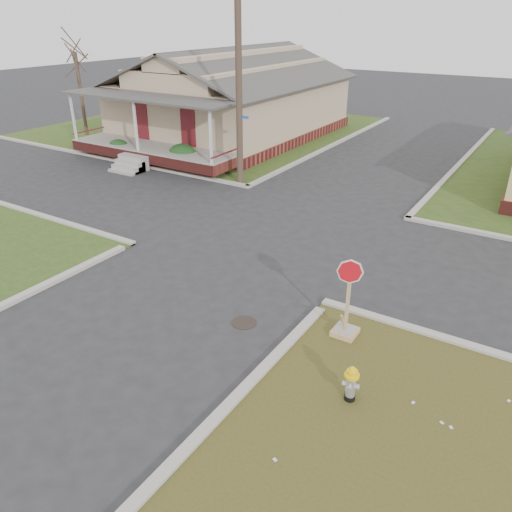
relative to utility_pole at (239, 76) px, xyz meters
The scene contains 11 objects.
ground 10.89m from the utility_pole, 64.74° to the right, with size 120.00×120.00×0.00m, color #272729.
verge_far_left 13.48m from the utility_pole, 134.04° to the left, with size 19.00×19.00×0.05m, color #2D491A.
curbs 7.39m from the utility_pole, 42.88° to the right, with size 80.00×40.00×0.12m, color #ADA89C, non-canonical shape.
manhole 12.29m from the utility_pole, 55.75° to the right, with size 0.64×0.64×0.01m, color black.
corner_house 9.99m from the utility_pole, 126.69° to the left, with size 10.10×15.50×5.30m.
utility_pole is the anchor object (origin of this frame).
tree_far_left 14.31m from the utility_pole, 167.34° to the left, with size 0.22×0.22×4.90m, color #3B2A22.
fire_hydrant 15.00m from the utility_pole, 47.48° to the right, with size 0.30×0.30×0.80m.
stop_sign 12.96m from the utility_pole, 44.39° to the right, with size 0.57×0.56×2.03m.
hedge_left 8.80m from the utility_pole, behind, with size 1.35×1.11×1.03m, color #163E18.
hedge_right 5.63m from the utility_pole, behind, with size 1.49×1.22×1.14m, color #163E18.
Camera 1 is at (8.06, -9.26, 7.02)m, focal length 35.00 mm.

